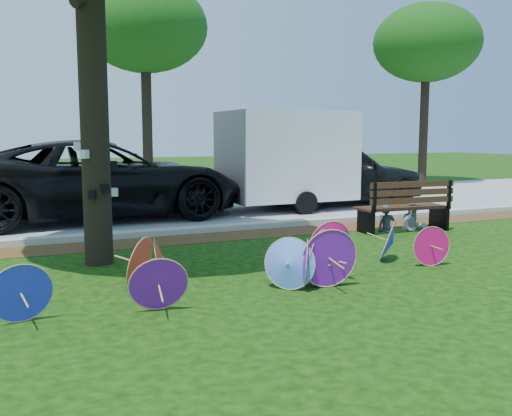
{
  "coord_description": "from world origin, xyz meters",
  "views": [
    {
      "loc": [
        -3.05,
        -6.11,
        2.05
      ],
      "look_at": [
        0.5,
        2.0,
        0.9
      ],
      "focal_mm": 40.0,
      "sensor_mm": 36.0,
      "label": 1
    }
  ],
  "objects_px": {
    "black_van": "(101,180)",
    "cargo_trailer": "(287,156)",
    "dark_pickup": "(336,173)",
    "park_bench": "(402,206)",
    "parasol_pile": "(280,258)",
    "person_left": "(387,206)",
    "person_right": "(414,201)"
  },
  "relations": [
    {
      "from": "parasol_pile",
      "to": "park_bench",
      "type": "bearing_deg",
      "value": 33.86
    },
    {
      "from": "dark_pickup",
      "to": "person_left",
      "type": "distance_m",
      "value": 4.71
    },
    {
      "from": "cargo_trailer",
      "to": "person_right",
      "type": "distance_m",
      "value": 4.24
    },
    {
      "from": "black_van",
      "to": "person_right",
      "type": "xyz_separation_m",
      "value": [
        5.95,
        -4.29,
        -0.33
      ]
    },
    {
      "from": "parasol_pile",
      "to": "park_bench",
      "type": "distance_m",
      "value": 5.19
    },
    {
      "from": "person_right",
      "to": "person_left",
      "type": "bearing_deg",
      "value": -166.24
    },
    {
      "from": "parasol_pile",
      "to": "black_van",
      "type": "relative_size",
      "value": 0.96
    },
    {
      "from": "park_bench",
      "to": "person_right",
      "type": "bearing_deg",
      "value": 11.65
    },
    {
      "from": "black_van",
      "to": "park_bench",
      "type": "distance_m",
      "value": 7.1
    },
    {
      "from": "dark_pickup",
      "to": "person_left",
      "type": "height_order",
      "value": "dark_pickup"
    },
    {
      "from": "park_bench",
      "to": "dark_pickup",
      "type": "bearing_deg",
      "value": 79.72
    },
    {
      "from": "cargo_trailer",
      "to": "person_right",
      "type": "bearing_deg",
      "value": -76.19
    },
    {
      "from": "park_bench",
      "to": "cargo_trailer",
      "type": "bearing_deg",
      "value": 103.37
    },
    {
      "from": "parasol_pile",
      "to": "person_left",
      "type": "bearing_deg",
      "value": 36.61
    },
    {
      "from": "person_right",
      "to": "dark_pickup",
      "type": "bearing_deg",
      "value": 94.12
    },
    {
      "from": "black_van",
      "to": "dark_pickup",
      "type": "height_order",
      "value": "black_van"
    },
    {
      "from": "dark_pickup",
      "to": "park_bench",
      "type": "distance_m",
      "value": 4.66
    },
    {
      "from": "dark_pickup",
      "to": "park_bench",
      "type": "height_order",
      "value": "dark_pickup"
    },
    {
      "from": "dark_pickup",
      "to": "person_right",
      "type": "bearing_deg",
      "value": 166.44
    },
    {
      "from": "parasol_pile",
      "to": "cargo_trailer",
      "type": "xyz_separation_m",
      "value": [
        3.6,
        6.96,
        1.12
      ]
    },
    {
      "from": "dark_pickup",
      "to": "cargo_trailer",
      "type": "xyz_separation_m",
      "value": [
        -1.81,
        -0.45,
        0.56
      ]
    },
    {
      "from": "park_bench",
      "to": "person_left",
      "type": "relative_size",
      "value": 1.85
    },
    {
      "from": "black_van",
      "to": "park_bench",
      "type": "xyz_separation_m",
      "value": [
        5.6,
        -4.34,
        -0.42
      ]
    },
    {
      "from": "black_van",
      "to": "person_right",
      "type": "bearing_deg",
      "value": -128.21
    },
    {
      "from": "park_bench",
      "to": "person_right",
      "type": "height_order",
      "value": "person_right"
    },
    {
      "from": "parasol_pile",
      "to": "black_van",
      "type": "height_order",
      "value": "black_van"
    },
    {
      "from": "parasol_pile",
      "to": "cargo_trailer",
      "type": "relative_size",
      "value": 1.98
    },
    {
      "from": "cargo_trailer",
      "to": "dark_pickup",
      "type": "bearing_deg",
      "value": 12.87
    },
    {
      "from": "park_bench",
      "to": "person_right",
      "type": "distance_m",
      "value": 0.37
    },
    {
      "from": "black_van",
      "to": "park_bench",
      "type": "relative_size",
      "value": 3.36
    },
    {
      "from": "black_van",
      "to": "park_bench",
      "type": "height_order",
      "value": "black_van"
    },
    {
      "from": "black_van",
      "to": "cargo_trailer",
      "type": "relative_size",
      "value": 2.05
    }
  ]
}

